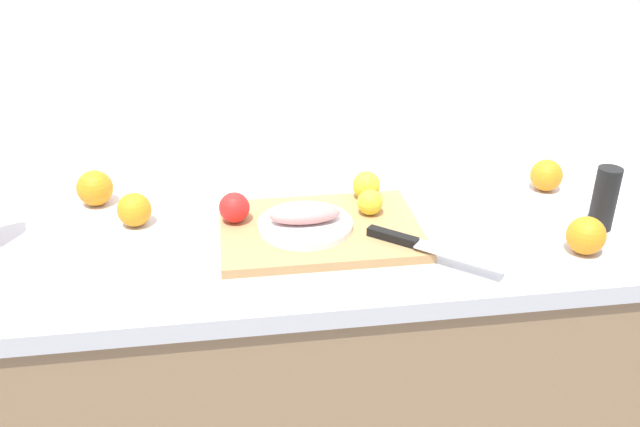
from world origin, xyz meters
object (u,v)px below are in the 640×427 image
(fish_fillet, at_px, (305,214))
(lemon_0, at_px, (366,185))
(white_plate, at_px, (305,225))
(pepper_mill, at_px, (605,199))
(chef_knife, at_px, (416,243))
(orange_0, at_px, (586,236))
(cutting_board, at_px, (320,230))

(fish_fillet, xyz_separation_m, lemon_0, (0.16, 0.13, -0.00))
(white_plate, height_order, lemon_0, lemon_0)
(lemon_0, xyz_separation_m, pepper_mill, (0.49, -0.18, 0.02))
(chef_knife, xyz_separation_m, pepper_mill, (0.43, 0.06, 0.04))
(lemon_0, bearing_deg, fish_fillet, -141.15)
(white_plate, distance_m, chef_knife, 0.24)
(white_plate, relative_size, chef_knife, 0.84)
(orange_0, bearing_deg, fish_fillet, 165.01)
(cutting_board, height_order, pepper_mill, pepper_mill)
(white_plate, xyz_separation_m, pepper_mill, (0.64, -0.05, 0.04))
(fish_fillet, height_order, pepper_mill, pepper_mill)
(cutting_board, relative_size, lemon_0, 6.55)
(fish_fillet, distance_m, orange_0, 0.58)
(orange_0, distance_m, pepper_mill, 0.13)
(white_plate, xyz_separation_m, orange_0, (0.56, -0.15, 0.01))
(chef_knife, bearing_deg, cutting_board, -173.47)
(orange_0, bearing_deg, lemon_0, 145.15)
(chef_knife, distance_m, orange_0, 0.35)
(white_plate, bearing_deg, orange_0, -14.99)
(pepper_mill, bearing_deg, cutting_board, 174.59)
(lemon_0, xyz_separation_m, orange_0, (0.40, -0.28, -0.01))
(white_plate, height_order, chef_knife, chef_knife)
(white_plate, bearing_deg, chef_knife, -28.19)
(cutting_board, distance_m, chef_knife, 0.22)
(pepper_mill, bearing_deg, white_plate, 175.28)
(cutting_board, xyz_separation_m, chef_knife, (0.18, -0.12, 0.02))
(orange_0, relative_size, pepper_mill, 0.56)
(white_plate, relative_size, orange_0, 2.57)
(white_plate, bearing_deg, lemon_0, 38.85)
(cutting_board, bearing_deg, chef_knife, -33.43)
(fish_fillet, height_order, orange_0, orange_0)
(lemon_0, relative_size, pepper_mill, 0.46)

